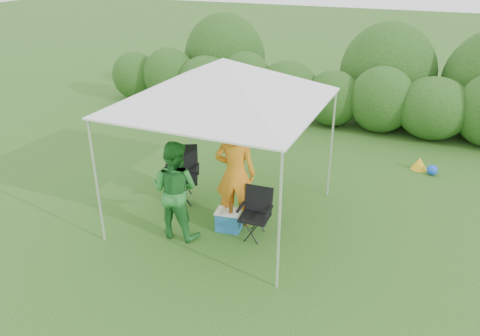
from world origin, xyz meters
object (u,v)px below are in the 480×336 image
at_px(canopy, 223,81).
at_px(chair_right, 256,210).
at_px(chair_left, 182,170).
at_px(man, 235,174).
at_px(woman, 175,190).
at_px(cooler, 229,220).

bearing_deg(canopy, chair_right, -25.47).
bearing_deg(chair_right, chair_left, 156.21).
bearing_deg(man, woman, 30.23).
height_order(man, cooler, man).
height_order(canopy, man, canopy).
relative_size(woman, cooler, 3.54).
bearing_deg(canopy, man, -29.32).
relative_size(chair_left, woman, 0.62).
bearing_deg(cooler, woman, -156.30).
bearing_deg(chair_right, canopy, 151.03).
distance_m(canopy, chair_left, 2.16).
height_order(man, woman, man).
bearing_deg(woman, man, -138.03).
bearing_deg(cooler, chair_right, -3.17).
bearing_deg(chair_left, chair_right, -47.51).
xyz_separation_m(chair_left, cooler, (1.27, -0.69, -0.40)).
relative_size(chair_right, man, 0.44).
distance_m(chair_left, man, 1.42).
xyz_separation_m(man, cooler, (-0.02, -0.24, -0.77)).
xyz_separation_m(canopy, chair_right, (0.73, -0.35, -1.99)).
bearing_deg(man, cooler, 72.60).
distance_m(chair_right, cooler, 0.56).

